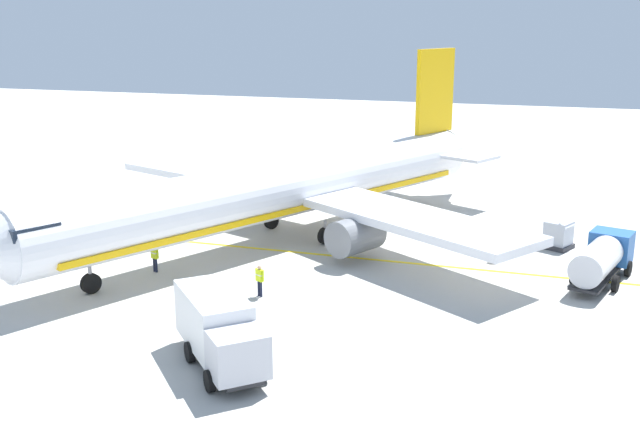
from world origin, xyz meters
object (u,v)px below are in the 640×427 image
object	(u,v)px
cargo_container_near	(559,235)
crew_loader_right	(497,245)
service_truck_fuel	(219,329)
crew_marshaller	(155,256)
airliner_foreground	(287,189)
crew_loader_left	(394,214)
service_truck_baggage	(601,258)
crew_supervisor	(260,278)

from	to	relation	value
cargo_container_near	crew_loader_right	bearing A→B (deg)	137.23
service_truck_fuel	crew_marshaller	size ratio (longest dim) A/B	3.76
airliner_foreground	crew_loader_left	xyz separation A→B (m)	(4.56, -6.23, -2.33)
service_truck_fuel	service_truck_baggage	bearing A→B (deg)	-45.17
cargo_container_near	service_truck_baggage	bearing A→B (deg)	-159.10
service_truck_fuel	crew_marshaller	world-z (taller)	service_truck_fuel
airliner_foreground	cargo_container_near	world-z (taller)	airliner_foreground
service_truck_fuel	crew_loader_right	size ratio (longest dim) A/B	3.77
crew_marshaller	service_truck_fuel	bearing A→B (deg)	-138.71
service_truck_baggage	crew_supervisor	bearing A→B (deg)	114.24
crew_loader_left	crew_loader_right	world-z (taller)	crew_loader_left
service_truck_baggage	cargo_container_near	world-z (taller)	service_truck_baggage
service_truck_fuel	crew_loader_left	distance (m)	23.09
crew_loader_left	cargo_container_near	bearing A→B (deg)	-97.31
airliner_foreground	service_truck_fuel	bearing A→B (deg)	-168.84
airliner_foreground	crew_loader_left	size ratio (longest dim) A/B	21.64
service_truck_fuel	cargo_container_near	distance (m)	25.44
crew_loader_right	cargo_container_near	bearing A→B (deg)	-42.77
service_truck_fuel	cargo_container_near	size ratio (longest dim) A/B	2.86
cargo_container_near	crew_loader_left	world-z (taller)	cargo_container_near
cargo_container_near	crew_loader_left	size ratio (longest dim) A/B	1.22
service_truck_fuel	crew_supervisor	size ratio (longest dim) A/B	3.62
crew_loader_right	crew_supervisor	bearing A→B (deg)	130.69
service_truck_baggage	crew_marshaller	world-z (taller)	service_truck_baggage
airliner_foreground	crew_marshaller	world-z (taller)	airliner_foreground
airliner_foreground	cargo_container_near	distance (m)	17.61
crew_supervisor	service_truck_fuel	bearing A→B (deg)	-170.14
crew_supervisor	crew_loader_left	bearing A→B (deg)	-14.90
cargo_container_near	airliner_foreground	bearing A→B (deg)	100.44
crew_marshaller	crew_supervisor	size ratio (longest dim) A/B	0.96
crew_loader_right	airliner_foreground	bearing A→B (deg)	87.38
airliner_foreground	service_truck_fuel	size ratio (longest dim) A/B	6.20
cargo_container_near	crew_loader_right	distance (m)	5.15
service_truck_fuel	crew_loader_right	distance (m)	20.39
crew_supervisor	airliner_foreground	bearing A→B (deg)	12.15
service_truck_fuel	airliner_foreground	bearing A→B (deg)	11.16
crew_loader_right	crew_loader_left	bearing A→B (deg)	55.04
crew_loader_left	crew_loader_right	size ratio (longest dim) A/B	1.08
service_truck_baggage	airliner_foreground	bearing A→B (deg)	82.04
airliner_foreground	crew_loader_left	bearing A→B (deg)	-53.83
crew_marshaller	airliner_foreground	bearing A→B (deg)	-30.13
crew_supervisor	crew_marshaller	bearing A→B (deg)	75.64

